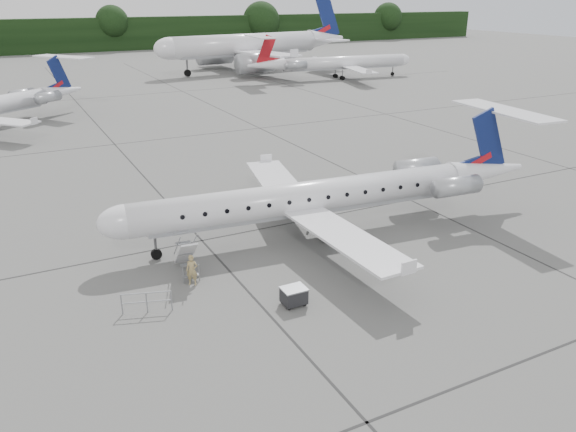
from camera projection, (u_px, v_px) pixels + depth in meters
ground at (359, 258)px, 30.73m from camera, size 320.00×320.00×0.00m
treeline at (60, 36)px, 136.73m from camera, size 260.00×4.00×8.00m
main_regional_jet at (305, 182)px, 32.43m from camera, size 27.84×21.27×6.70m
airstair at (186, 254)px, 28.78m from camera, size 1.08×2.50×2.10m
passenger at (192, 270)px, 27.70m from camera, size 0.69×0.60×1.58m
safety_railing at (147, 303)px, 25.35m from camera, size 2.12×0.76×1.00m
baggage_cart at (294, 296)px, 25.99m from camera, size 1.09×0.88×0.93m
bg_narrowbody at (245, 34)px, 102.09m from camera, size 40.72×31.63×13.49m
bg_regional_right at (345, 56)px, 94.67m from camera, size 30.28×23.22×7.43m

